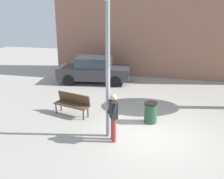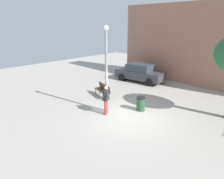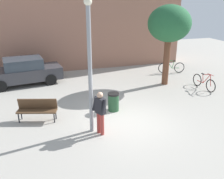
{
  "view_description": "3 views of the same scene",
  "coord_description": "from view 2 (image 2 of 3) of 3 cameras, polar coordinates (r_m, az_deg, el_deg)",
  "views": [
    {
      "loc": [
        0.73,
        -8.55,
        4.42
      ],
      "look_at": [
        -1.52,
        0.54,
        1.47
      ],
      "focal_mm": 42.74,
      "sensor_mm": 36.0,
      "label": 1
    },
    {
      "loc": [
        6.53,
        -7.86,
        4.98
      ],
      "look_at": [
        -1.53,
        0.25,
        1.2
      ],
      "focal_mm": 32.82,
      "sensor_mm": 36.0,
      "label": 2
    },
    {
      "loc": [
        -3.14,
        -8.35,
        4.79
      ],
      "look_at": [
        -0.45,
        0.4,
        1.34
      ],
      "focal_mm": 39.11,
      "sensor_mm": 36.0,
      "label": 3
    }
  ],
  "objects": [
    {
      "name": "ground_plane",
      "position": [
        11.36,
        4.64,
        -7.77
      ],
      "size": [
        36.0,
        36.0,
        0.0
      ],
      "primitive_type": "plane",
      "color": "#A8A399"
    },
    {
      "name": "building_facade",
      "position": [
        18.39,
        24.34,
        11.32
      ],
      "size": [
        14.55,
        2.0,
        6.5
      ],
      "primitive_type": "cube",
      "color": "#9E6B56",
      "rests_on": "ground_plane"
    },
    {
      "name": "lamppost",
      "position": [
        11.25,
        -1.6,
        6.68
      ],
      "size": [
        0.28,
        0.28,
        4.83
      ],
      "color": "gray",
      "rests_on": "ground_plane"
    },
    {
      "name": "person_by_lamppost",
      "position": [
        11.35,
        -1.7,
        -2.43
      ],
      "size": [
        0.47,
        0.63,
        1.67
      ],
      "color": "#9E3833",
      "rests_on": "ground_plane"
    },
    {
      "name": "park_bench",
      "position": [
        14.19,
        -2.49,
        0.06
      ],
      "size": [
        1.67,
        0.9,
        0.92
      ],
      "color": "#513823",
      "rests_on": "ground_plane"
    },
    {
      "name": "parked_car_charcoal",
      "position": [
        18.08,
        7.78,
        4.67
      ],
      "size": [
        4.39,
        2.25,
        1.55
      ],
      "color": "#38383D",
      "rests_on": "ground_plane"
    },
    {
      "name": "trash_bin",
      "position": [
        12.14,
        7.99,
        -3.94
      ],
      "size": [
        0.52,
        0.52,
        0.84
      ],
      "color": "#234C2D",
      "rests_on": "ground_plane"
    }
  ]
}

